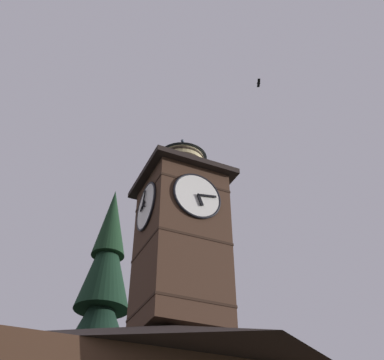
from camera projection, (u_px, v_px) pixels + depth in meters
The scene contains 2 objects.
clock_tower at pixel (181, 234), 18.89m from camera, with size 3.79×3.79×9.43m.
flying_bird_high at pixel (259, 83), 23.64m from camera, with size 0.38×0.56×0.11m.
Camera 1 is at (5.29, 13.52, 1.85)m, focal length 42.81 mm.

